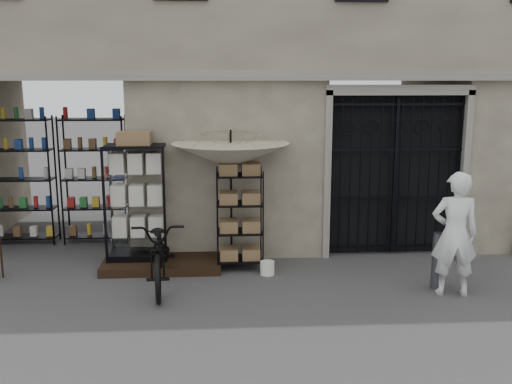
{
  "coord_description": "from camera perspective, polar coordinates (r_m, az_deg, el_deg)",
  "views": [
    {
      "loc": [
        -1.35,
        -7.83,
        3.21
      ],
      "look_at": [
        -0.8,
        1.4,
        1.35
      ],
      "focal_mm": 40.0,
      "sensor_mm": 36.0,
      "label": 1
    }
  ],
  "objects": [
    {
      "name": "iron_gate",
      "position": [
        10.71,
        13.47,
        1.87
      ],
      "size": [
        2.5,
        0.21,
        3.0
      ],
      "color": "black",
      "rests_on": "ground"
    },
    {
      "name": "wire_rack",
      "position": [
        9.64,
        -1.63,
        -2.84
      ],
      "size": [
        0.76,
        0.55,
        1.72
      ],
      "rotation": [
        0.0,
        0.0,
        0.02
      ],
      "color": "black",
      "rests_on": "ground"
    },
    {
      "name": "step_platform",
      "position": [
        9.95,
        -9.36,
        -7.15
      ],
      "size": [
        2.0,
        0.9,
        0.15
      ],
      "primitive_type": "cube",
      "color": "black",
      "rests_on": "ground"
    },
    {
      "name": "bicycle",
      "position": [
        9.19,
        -9.5,
        -9.23
      ],
      "size": [
        0.85,
        1.19,
        2.15
      ],
      "primitive_type": "imported",
      "rotation": [
        0.0,
        0.0,
        0.09
      ],
      "color": "black",
      "rests_on": "ground"
    },
    {
      "name": "shop_shelving",
      "position": [
        11.75,
        -19.16,
        1.13
      ],
      "size": [
        2.7,
        0.5,
        2.5
      ],
      "primitive_type": "cube",
      "color": "black",
      "rests_on": "ground"
    },
    {
      "name": "display_cabinet",
      "position": [
        9.92,
        -11.8,
        -1.56
      ],
      "size": [
        1.09,
        0.82,
        2.12
      ],
      "rotation": [
        0.0,
        0.0,
        -0.24
      ],
      "color": "black",
      "rests_on": "step_platform"
    },
    {
      "name": "market_umbrella",
      "position": [
        9.6,
        -2.55,
        4.34
      ],
      "size": [
        1.85,
        1.89,
        2.83
      ],
      "rotation": [
        0.0,
        0.0,
        -0.07
      ],
      "color": "black",
      "rests_on": "ground"
    },
    {
      "name": "ground",
      "position": [
        8.57,
        6.01,
        -10.69
      ],
      "size": [
        80.0,
        80.0,
        0.0
      ],
      "primitive_type": "plane",
      "color": "black",
      "rests_on": "ground"
    },
    {
      "name": "main_building",
      "position": [
        11.98,
        3.24,
        17.53
      ],
      "size": [
        14.0,
        4.0,
        9.0
      ],
      "primitive_type": "cube",
      "color": "gray",
      "rests_on": "ground"
    },
    {
      "name": "shopkeeper",
      "position": [
        9.23,
        18.86,
        -9.61
      ],
      "size": [
        0.91,
        1.95,
        0.45
      ],
      "primitive_type": "imported",
      "rotation": [
        0.0,
        0.0,
        3.02
      ],
      "color": "silver",
      "rests_on": "ground"
    },
    {
      "name": "white_bucket",
      "position": [
        9.53,
        1.14,
        -7.61
      ],
      "size": [
        0.29,
        0.29,
        0.22
      ],
      "primitive_type": "cylinder",
      "rotation": [
        0.0,
        0.0,
        0.26
      ],
      "color": "white",
      "rests_on": "ground"
    },
    {
      "name": "steel_bollard",
      "position": [
        9.26,
        17.65,
        -6.57
      ],
      "size": [
        0.2,
        0.2,
        0.89
      ],
      "primitive_type": "cylinder",
      "rotation": [
        0.0,
        0.0,
        -0.3
      ],
      "color": "#4C4F57",
      "rests_on": "ground"
    },
    {
      "name": "shop_recess",
      "position": [
        11.22,
        -19.68,
        1.94
      ],
      "size": [
        3.0,
        1.7,
        3.0
      ],
      "primitive_type": "cube",
      "color": "black",
      "rests_on": "ground"
    }
  ]
}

